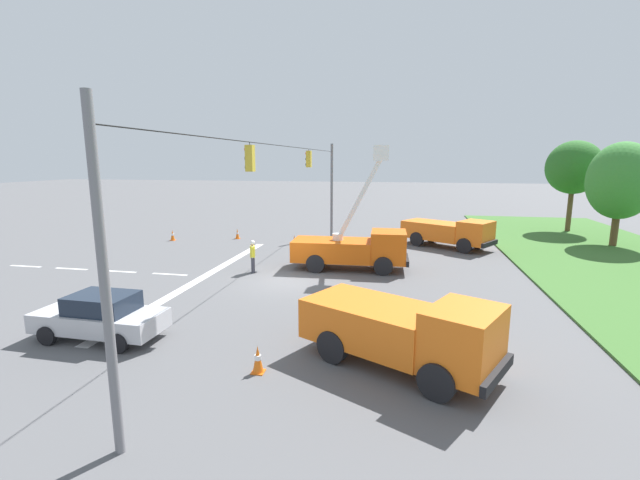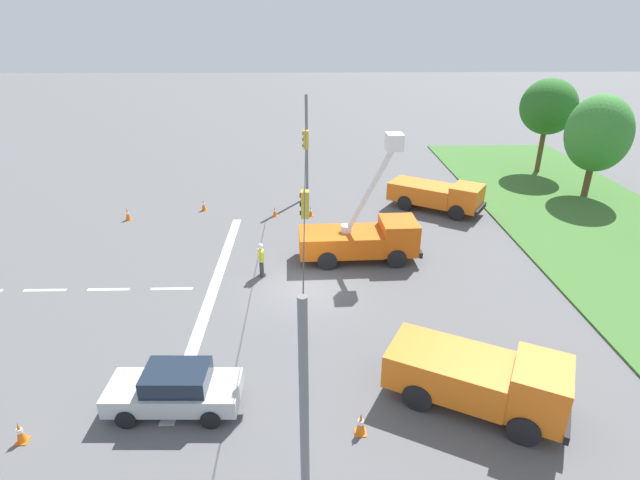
# 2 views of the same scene
# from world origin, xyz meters

# --- Properties ---
(ground_plane) EXTENTS (200.00, 200.00, 0.00)m
(ground_plane) POSITION_xyz_m (0.00, 0.00, 0.00)
(ground_plane) COLOR #565659
(lane_markings) EXTENTS (17.60, 15.25, 0.01)m
(lane_markings) POSITION_xyz_m (0.00, -5.96, 0.00)
(lane_markings) COLOR silver
(lane_markings) RESTS_ON ground
(signal_gantry) EXTENTS (26.20, 0.33, 7.20)m
(signal_gantry) POSITION_xyz_m (-0.01, -0.00, 4.25)
(signal_gantry) COLOR slate
(signal_gantry) RESTS_ON ground
(tree_far_west) EXTENTS (4.54, 4.30, 7.54)m
(tree_far_west) POSITION_xyz_m (-18.88, 19.13, 5.35)
(tree_far_west) COLOR brown
(tree_far_west) RESTS_ON ground
(tree_west) EXTENTS (4.77, 4.14, 7.20)m
(tree_west) POSITION_xyz_m (-12.74, 19.99, 4.56)
(tree_west) COLOR brown
(tree_west) RESTS_ON ground
(utility_truck_bucket_lift) EXTENTS (2.59, 6.40, 6.72)m
(utility_truck_bucket_lift) POSITION_xyz_m (-2.99, 2.99, 1.32)
(utility_truck_bucket_lift) COLOR #D6560F
(utility_truck_bucket_lift) RESTS_ON ground
(utility_truck_support_near) EXTENTS (4.69, 6.17, 2.17)m
(utility_truck_support_near) POSITION_xyz_m (8.08, 5.68, 1.15)
(utility_truck_support_near) COLOR orange
(utility_truck_support_near) RESTS_ON ground
(utility_truck_support_far) EXTENTS (5.21, 6.38, 2.02)m
(utility_truck_support_far) POSITION_xyz_m (-10.23, 8.65, 1.11)
(utility_truck_support_far) COLOR orange
(utility_truck_support_far) RESTS_ON ground
(sedan_silver) EXTENTS (2.00, 4.34, 1.56)m
(sedan_silver) POSITION_xyz_m (7.98, -4.30, 0.79)
(sedan_silver) COLOR #B7B7BC
(sedan_silver) RESTS_ON ground
(road_worker) EXTENTS (0.63, 0.34, 1.77)m
(road_worker) POSITION_xyz_m (-1.22, -2.26, 1.00)
(road_worker) COLOR #383842
(road_worker) RESTS_ON ground
(traffic_cone_foreground_left) EXTENTS (0.36, 0.36, 0.64)m
(traffic_cone_foreground_left) POSITION_xyz_m (-9.40, 0.23, 0.31)
(traffic_cone_foreground_left) COLOR orange
(traffic_cone_foreground_left) RESTS_ON ground
(traffic_cone_foreground_right) EXTENTS (0.36, 0.36, 0.77)m
(traffic_cone_foreground_right) POSITION_xyz_m (-10.58, -6.93, 0.38)
(traffic_cone_foreground_right) COLOR orange
(traffic_cone_foreground_right) RESTS_ON ground
(traffic_cone_mid_left) EXTENTS (0.36, 0.36, 0.65)m
(traffic_cone_mid_left) POSITION_xyz_m (-9.41, -2.11, 0.31)
(traffic_cone_mid_left) COLOR orange
(traffic_cone_mid_left) RESTS_ON ground
(traffic_cone_mid_right) EXTENTS (0.36, 0.36, 0.80)m
(traffic_cone_mid_right) POSITION_xyz_m (9.23, 1.68, 0.40)
(traffic_cone_mid_right) COLOR orange
(traffic_cone_mid_right) RESTS_ON ground
(traffic_cone_lane_edge_a) EXTENTS (0.36, 0.36, 0.80)m
(traffic_cone_lane_edge_a) POSITION_xyz_m (-8.94, -11.44, 0.40)
(traffic_cone_lane_edge_a) COLOR orange
(traffic_cone_lane_edge_a) RESTS_ON ground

